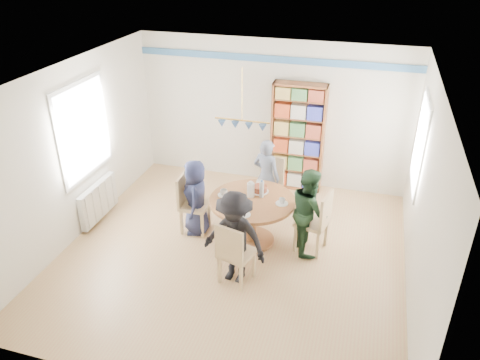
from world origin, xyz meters
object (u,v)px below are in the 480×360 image
at_px(person_left, 196,197).
at_px(person_right, 309,211).
at_px(chair_right, 318,219).
at_px(chair_near, 234,252).
at_px(dining_table, 252,210).
at_px(bookshelf, 298,138).
at_px(radiator, 99,201).
at_px(person_far, 266,177).
at_px(chair_far, 270,182).
at_px(chair_left, 190,201).
at_px(person_near, 235,238).

relative_size(person_left, person_right, 0.93).
relative_size(chair_right, chair_near, 1.04).
xyz_separation_m(dining_table, person_left, (-0.92, 0.02, 0.07)).
height_order(chair_right, bookshelf, bookshelf).
distance_m(chair_right, person_left, 1.91).
bearing_deg(chair_near, person_right, 52.25).
relative_size(radiator, person_far, 0.75).
distance_m(chair_right, person_right, 0.18).
xyz_separation_m(radiator, person_right, (3.46, 0.14, 0.32)).
bearing_deg(person_left, bookshelf, 129.19).
bearing_deg(person_far, bookshelf, -89.97).
relative_size(radiator, bookshelf, 0.50).
bearing_deg(chair_far, dining_table, -92.11).
distance_m(radiator, person_right, 3.48).
bearing_deg(chair_left, person_near, -43.28).
xyz_separation_m(dining_table, chair_right, (0.99, 0.04, -0.01)).
height_order(chair_near, person_near, person_near).
bearing_deg(person_far, person_near, 107.95).
bearing_deg(chair_far, person_near, -90.87).
bearing_deg(person_left, person_near, 26.09).
height_order(dining_table, chair_right, chair_right).
relative_size(chair_right, chair_far, 1.04).
height_order(person_left, bookshelf, bookshelf).
bearing_deg(bookshelf, chair_left, -125.54).
bearing_deg(bookshelf, person_left, -123.02).
bearing_deg(person_right, person_near, 117.41).
height_order(chair_left, chair_right, chair_right).
height_order(chair_right, person_right, person_right).
bearing_deg(chair_left, bookshelf, 54.46).
relative_size(dining_table, person_far, 0.97).
distance_m(chair_left, person_right, 1.89).
relative_size(dining_table, chair_right, 1.30).
bearing_deg(person_right, chair_left, 68.23).
distance_m(person_left, person_near, 1.34).
bearing_deg(chair_far, person_left, -134.15).
bearing_deg(person_near, chair_right, 53.32).
distance_m(chair_right, chair_far, 1.36).
bearing_deg(chair_right, chair_far, 134.47).
relative_size(dining_table, person_left, 1.04).
relative_size(person_far, person_near, 0.98).
bearing_deg(radiator, person_right, 2.28).
distance_m(chair_near, bookshelf, 3.03).
relative_size(chair_right, person_near, 0.73).
xyz_separation_m(chair_far, bookshelf, (0.29, 0.93, 0.46)).
height_order(chair_near, person_right, person_right).
bearing_deg(chair_near, bookshelf, 84.13).
bearing_deg(chair_near, chair_right, 47.97).
relative_size(radiator, chair_right, 1.00).
distance_m(dining_table, chair_right, 0.99).
height_order(radiator, chair_far, chair_far).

